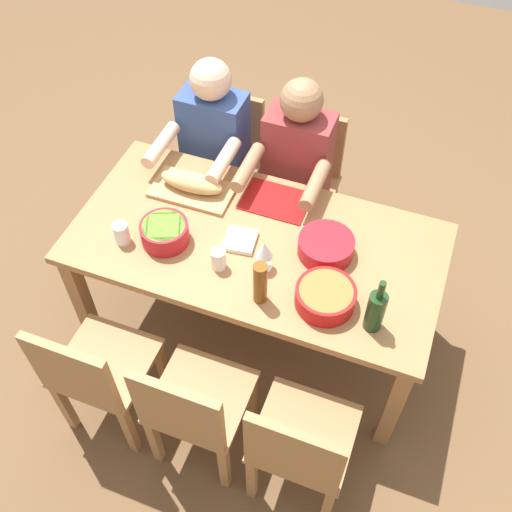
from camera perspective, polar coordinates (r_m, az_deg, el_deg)
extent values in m
plane|color=brown|center=(3.33, 0.00, -6.85)|extent=(8.00, 8.00, 0.00)
cube|color=#9E7044|center=(2.75, 0.00, 1.20)|extent=(1.70, 0.86, 0.04)
cube|color=#9E7044|center=(3.13, -16.21, -4.16)|extent=(0.07, 0.07, 0.70)
cube|color=#9E7044|center=(2.79, 13.00, -13.70)|extent=(0.07, 0.07, 0.70)
cube|color=#9E7044|center=(3.50, -10.07, 5.06)|extent=(0.07, 0.07, 0.70)
cube|color=#9E7044|center=(3.20, 15.80, -2.25)|extent=(0.07, 0.07, 0.70)
cube|color=#9E7044|center=(2.65, -5.26, -13.21)|extent=(0.40, 0.40, 0.03)
cube|color=#9E7044|center=(2.40, -7.46, -14.59)|extent=(0.38, 0.04, 0.40)
cube|color=#9E7044|center=(2.96, -6.63, -11.26)|extent=(0.04, 0.04, 0.42)
cube|color=#9E7044|center=(2.89, -0.36, -13.45)|extent=(0.04, 0.04, 0.42)
cube|color=#9E7044|center=(2.85, -9.64, -16.86)|extent=(0.04, 0.04, 0.42)
cube|color=#9E7044|center=(2.77, -3.02, -19.37)|extent=(0.04, 0.04, 0.42)
cube|color=#9E7044|center=(3.39, 4.02, 6.17)|extent=(0.40, 0.40, 0.03)
cube|color=#9E7044|center=(3.38, 5.20, 10.76)|extent=(0.38, 0.04, 0.40)
cube|color=#9E7044|center=(3.42, 5.64, 0.88)|extent=(0.04, 0.04, 0.42)
cube|color=#9E7044|center=(3.48, 0.29, 2.40)|extent=(0.04, 0.04, 0.42)
cube|color=#9E7044|center=(3.64, 7.22, 4.71)|extent=(0.04, 0.04, 0.42)
cube|color=#9E7044|center=(3.70, 2.15, 6.09)|extent=(0.04, 0.04, 0.42)
cylinder|color=#2D2D38|center=(3.39, 3.95, 0.82)|extent=(0.11, 0.11, 0.45)
cylinder|color=#2D2D38|center=(3.42, 1.41, 1.55)|extent=(0.11, 0.11, 0.45)
cube|color=maroon|center=(3.15, 3.97, 9.17)|extent=(0.34, 0.20, 0.55)
cylinder|color=#9E7251|center=(2.85, 5.66, 6.79)|extent=(0.07, 0.30, 0.07)
cylinder|color=#9E7251|center=(2.92, -0.77, 8.46)|extent=(0.07, 0.30, 0.07)
sphere|color=#9E7251|center=(2.92, 4.37, 14.59)|extent=(0.21, 0.21, 0.21)
cube|color=#9E7044|center=(2.58, 4.66, -16.52)|extent=(0.40, 0.40, 0.03)
cube|color=#9E7044|center=(2.32, 3.57, -18.41)|extent=(0.38, 0.04, 0.40)
cube|color=#9E7044|center=(2.87, 2.11, -14.25)|extent=(0.04, 0.04, 0.42)
cube|color=#9E7044|center=(2.85, 8.83, -16.29)|extent=(0.04, 0.04, 0.42)
cube|color=#9E7044|center=(2.75, -0.40, -20.28)|extent=(0.04, 0.04, 0.42)
cube|color=#9E7044|center=(2.73, 6.84, -22.54)|extent=(0.04, 0.04, 0.42)
cube|color=#9E7044|center=(2.80, -14.14, -9.82)|extent=(0.40, 0.40, 0.03)
cube|color=#9E7044|center=(2.56, -17.08, -10.71)|extent=(0.38, 0.04, 0.40)
cube|color=#9E7044|center=(3.12, -14.50, -8.29)|extent=(0.04, 0.04, 0.42)
cube|color=#9E7044|center=(3.00, -8.88, -10.44)|extent=(0.04, 0.04, 0.42)
cube|color=#9E7044|center=(3.01, -17.77, -13.38)|extent=(0.04, 0.04, 0.42)
cube|color=#9E7044|center=(2.88, -11.98, -15.90)|extent=(0.04, 0.04, 0.42)
cube|color=#9E7044|center=(3.51, -3.32, 8.07)|extent=(0.40, 0.40, 0.03)
cube|color=#9E7044|center=(3.50, -2.30, 12.54)|extent=(0.38, 0.04, 0.40)
cube|color=#9E7044|center=(3.51, -1.67, 2.95)|extent=(0.04, 0.04, 0.42)
cube|color=#9E7044|center=(3.61, -6.70, 4.35)|extent=(0.04, 0.04, 0.42)
cube|color=#9E7044|center=(3.73, 0.28, 6.58)|extent=(0.04, 0.04, 0.42)
cube|color=#9E7044|center=(3.83, -4.54, 7.82)|extent=(0.04, 0.04, 0.42)
cylinder|color=#2D2D38|center=(3.49, -3.35, 2.90)|extent=(0.11, 0.11, 0.45)
cylinder|color=#2D2D38|center=(3.54, -5.74, 3.57)|extent=(0.11, 0.11, 0.45)
cube|color=#334C8C|center=(3.28, -3.97, 11.09)|extent=(0.34, 0.20, 0.55)
cylinder|color=beige|center=(2.96, -3.12, 9.04)|extent=(0.07, 0.30, 0.07)
cylinder|color=beige|center=(3.08, -9.05, 10.43)|extent=(0.07, 0.30, 0.07)
sphere|color=beige|center=(3.06, -4.35, 16.43)|extent=(0.21, 0.21, 0.21)
cylinder|color=#B21923|center=(2.68, 6.68, 0.92)|extent=(0.25, 0.25, 0.08)
cylinder|color=#2D7028|center=(2.65, 6.73, 1.31)|extent=(0.22, 0.22, 0.03)
cylinder|color=#B21923|center=(2.73, -8.69, 2.21)|extent=(0.22, 0.22, 0.10)
cylinder|color=#669E33|center=(2.71, -8.78, 2.67)|extent=(0.19, 0.19, 0.04)
cylinder|color=red|center=(2.50, 6.63, -3.87)|extent=(0.25, 0.25, 0.09)
cylinder|color=orange|center=(2.48, 6.69, -3.48)|extent=(0.22, 0.22, 0.03)
cube|color=tan|center=(2.96, -6.08, 6.24)|extent=(0.40, 0.22, 0.02)
ellipsoid|color=tan|center=(2.92, -6.17, 7.01)|extent=(0.32, 0.11, 0.09)
cylinder|color=#193819|center=(2.42, 11.30, -5.22)|extent=(0.08, 0.08, 0.20)
cylinder|color=#193819|center=(2.31, 11.85, -3.20)|extent=(0.03, 0.03, 0.09)
cylinder|color=brown|center=(2.45, 0.40, -2.58)|extent=(0.06, 0.06, 0.22)
cylinder|color=silver|center=(2.63, 0.76, -1.04)|extent=(0.07, 0.07, 0.01)
cylinder|color=silver|center=(2.60, 0.77, -0.49)|extent=(0.01, 0.01, 0.07)
cone|color=silver|center=(2.54, 0.79, 0.63)|extent=(0.08, 0.08, 0.08)
cylinder|color=white|center=(2.60, -3.60, -0.30)|extent=(0.07, 0.07, 0.10)
cube|color=maroon|center=(2.90, 1.89, 5.28)|extent=(0.32, 0.23, 0.01)
cylinder|color=white|center=(2.76, -12.69, 2.13)|extent=(0.07, 0.07, 0.11)
cube|color=white|center=(2.72, -1.52, 1.48)|extent=(0.16, 0.16, 0.02)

